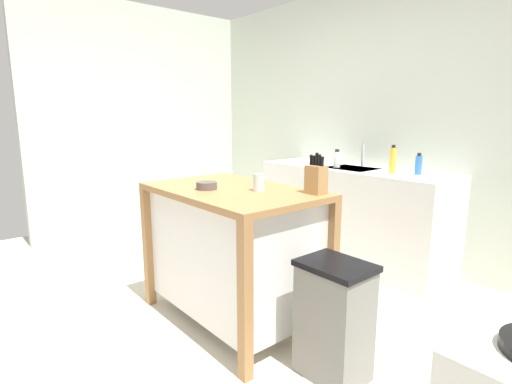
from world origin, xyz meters
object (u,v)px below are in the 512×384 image
knife_block (316,179)px  bottle_hand_soap (393,160)px  sink_faucet (363,155)px  bottle_spray_cleaner (337,159)px  bowl_ceramic_wide (207,185)px  bottle_dish_soap (419,165)px  drinking_cup (259,182)px  trash_bin (334,320)px  kitchen_island (233,247)px

knife_block → bottle_hand_soap: (-0.22, 1.20, 0.01)m
knife_block → bottle_hand_soap: bearing=100.3°
sink_faucet → bottle_spray_cleaner: sink_faucet is taller
bottle_spray_cleaner → bowl_ceramic_wide: bearing=-81.9°
bowl_ceramic_wide → bottle_dish_soap: (0.50, 1.72, 0.04)m
knife_block → drinking_cup: size_ratio=2.28×
trash_bin → sink_faucet: bearing=121.7°
knife_block → trash_bin: (0.36, -0.24, -0.67)m
bottle_spray_cleaner → kitchen_island: bearing=-78.2°
kitchen_island → bowl_ceramic_wide: (-0.07, -0.15, 0.42)m
bowl_ceramic_wide → drinking_cup: bearing=40.5°
knife_block → drinking_cup: bearing=-145.0°
bowl_ceramic_wide → drinking_cup: drinking_cup is taller
bottle_spray_cleaner → bottle_dish_soap: size_ratio=0.95×
kitchen_island → bowl_ceramic_wide: size_ratio=8.93×
knife_block → bottle_dish_soap: bearing=92.1°
kitchen_island → bottle_hand_soap: bearing=80.3°
kitchen_island → bottle_spray_cleaner: bottle_spray_cleaner is taller
bottle_hand_soap → kitchen_island: bearing=-99.7°
sink_faucet → bottle_hand_soap: size_ratio=0.92×
kitchen_island → drinking_cup: bearing=21.3°
sink_faucet → kitchen_island: bearing=-83.7°
knife_block → drinking_cup: knife_block is taller
bowl_ceramic_wide → bottle_spray_cleaner: 1.60m
bowl_ceramic_wide → bottle_dish_soap: bearing=73.9°
drinking_cup → trash_bin: 0.91m
bowl_ceramic_wide → bottle_hand_soap: size_ratio=0.55×
sink_faucet → bottle_hand_soap: bearing=-24.8°
bowl_ceramic_wide → sink_faucet: (-0.11, 1.82, 0.07)m
bowl_ceramic_wide → bottle_hand_soap: bottle_hand_soap is taller
trash_bin → bottle_hand_soap: bottle_hand_soap is taller
knife_block → bowl_ceramic_wide: knife_block is taller
sink_faucet → bottle_spray_cleaner: size_ratio=1.30×
knife_block → bowl_ceramic_wide: 0.69m
bowl_ceramic_wide → bottle_dish_soap: size_ratio=0.74×
bottle_dish_soap → bottle_hand_soap: bearing=-148.6°
bowl_ceramic_wide → trash_bin: bowl_ceramic_wide is taller
bottle_spray_cleaner → bottle_hand_soap: bottle_hand_soap is taller
bottle_spray_cleaner → bottle_hand_soap: size_ratio=0.71×
knife_block → drinking_cup: 0.35m
knife_block → kitchen_island: bearing=-149.9°
kitchen_island → sink_faucet: bearing=96.3°
drinking_cup → bottle_spray_cleaner: bearing=109.4°
sink_faucet → bottle_dish_soap: 0.61m
drinking_cup → trash_bin: (0.65, -0.04, -0.64)m
trash_bin → sink_faucet: sink_faucet is taller
knife_block → trash_bin: size_ratio=0.39×
kitchen_island → trash_bin: size_ratio=1.87×
bowl_ceramic_wide → trash_bin: bearing=11.0°
kitchen_island → trash_bin: (0.83, 0.03, -0.19)m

